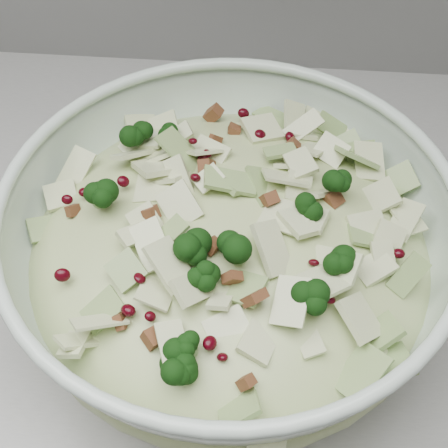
# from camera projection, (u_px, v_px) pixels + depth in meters

# --- Properties ---
(mixing_bowl) EXTENTS (0.46, 0.46, 0.15)m
(mixing_bowl) POSITION_uv_depth(u_px,v_px,m) (229.00, 255.00, 0.53)
(mixing_bowl) COLOR silver
(mixing_bowl) RESTS_ON counter
(salad) EXTENTS (0.41, 0.41, 0.15)m
(salad) POSITION_uv_depth(u_px,v_px,m) (229.00, 237.00, 0.51)
(salad) COLOR #BBC788
(salad) RESTS_ON mixing_bowl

